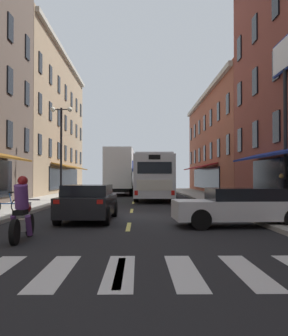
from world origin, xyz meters
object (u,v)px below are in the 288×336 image
object	(u,v)px
sedan_near	(241,206)
billboard_sign	(285,77)
motorcycle_rider	(22,213)
bicycle_near	(6,205)
box_truck	(120,172)
pedestrian_mid	(282,191)
sedan_mid	(88,202)
transit_bus	(154,177)
street_lamp_twin	(61,149)
sedan_far	(124,185)

from	to	relation	value
sedan_near	billboard_sign	bearing A→B (deg)	57.02
motorcycle_rider	bicycle_near	world-z (taller)	motorcycle_rider
box_truck	pedestrian_mid	size ratio (longest dim) A/B	5.00
bicycle_near	pedestrian_mid	size ratio (longest dim) A/B	1.04
sedan_near	bicycle_near	size ratio (longest dim) A/B	2.56
sedan_mid	bicycle_near	distance (m)	3.63
transit_bus	street_lamp_twin	size ratio (longest dim) A/B	2.03
sedan_mid	street_lamp_twin	distance (m)	12.04
motorcycle_rider	street_lamp_twin	distance (m)	16.54
box_truck	motorcycle_rider	size ratio (longest dim) A/B	3.98
box_truck	sedan_far	size ratio (longest dim) A/B	1.80
sedan_far	box_truck	bearing A→B (deg)	-90.10
sedan_near	street_lamp_twin	size ratio (longest dim) A/B	0.73
box_truck	pedestrian_mid	world-z (taller)	box_truck
bicycle_near	sedan_near	bearing A→B (deg)	-19.29
motorcycle_rider	street_lamp_twin	xyz separation A→B (m)	(-2.03, 16.18, 2.76)
billboard_sign	transit_bus	xyz separation A→B (m)	(-5.58, 12.02, -4.55)
billboard_sign	sedan_far	xyz separation A→B (m)	(-8.39, 28.47, -5.51)
bicycle_near	street_lamp_twin	distance (m)	10.56
transit_bus	box_truck	bearing A→B (deg)	111.36
sedan_far	bicycle_near	world-z (taller)	sedan_far
billboard_sign	sedan_mid	size ratio (longest dim) A/B	1.73
bicycle_near	box_truck	bearing A→B (deg)	80.39
transit_bus	box_truck	xyz separation A→B (m)	(-2.82, 7.22, 0.46)
billboard_sign	box_truck	world-z (taller)	billboard_sign
billboard_sign	sedan_near	xyz separation A→B (m)	(-3.35, -5.17, -5.57)
sedan_near	motorcycle_rider	bearing A→B (deg)	-154.51
transit_bus	motorcycle_rider	bearing A→B (deg)	-101.49
pedestrian_mid	street_lamp_twin	xyz separation A→B (m)	(-11.45, 8.20, 2.48)
billboard_sign	bicycle_near	bearing A→B (deg)	-169.94
bicycle_near	pedestrian_mid	bearing A→B (deg)	9.32
motorcycle_rider	pedestrian_mid	xyz separation A→B (m)	(9.41, 7.98, 0.28)
box_truck	bicycle_near	distance (m)	21.74
sedan_near	street_lamp_twin	xyz separation A→B (m)	(-8.37, 13.16, 2.81)
box_truck	bicycle_near	bearing A→B (deg)	-99.61
sedan_far	motorcycle_rider	bearing A→B (deg)	-92.03
billboard_sign	sedan_far	size ratio (longest dim) A/B	1.72
sedan_near	pedestrian_mid	size ratio (longest dim) A/B	2.66
billboard_sign	sedan_mid	bearing A→B (deg)	-159.03
transit_bus	sedan_near	distance (m)	17.36
sedan_near	sedan_far	bearing A→B (deg)	98.51
sedan_near	sedan_far	world-z (taller)	sedan_far
sedan_near	motorcycle_rider	distance (m)	7.02
transit_bus	street_lamp_twin	distance (m)	7.55
bicycle_near	pedestrian_mid	world-z (taller)	pedestrian_mid
sedan_mid	sedan_near	bearing A→B (deg)	-19.68
sedan_mid	motorcycle_rider	size ratio (longest dim) A/B	2.21
street_lamp_twin	bicycle_near	bearing A→B (deg)	-91.72
bicycle_near	sedan_far	bearing A→B (deg)	83.23
sedan_far	transit_bus	bearing A→B (deg)	-80.32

